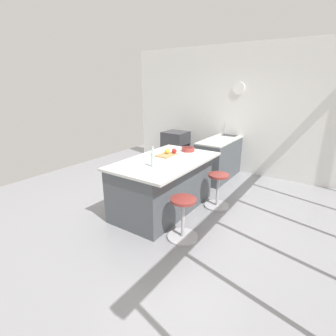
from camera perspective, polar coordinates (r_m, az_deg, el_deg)
ground_plane at (r=4.62m, az=0.88°, el=-8.73°), size 7.13×7.13×0.00m
interior_partition_left at (r=6.52m, az=14.10°, el=12.37°), size 0.15×5.49×2.97m
sink_cabinet at (r=6.37m, az=12.65°, el=2.92°), size 2.16×0.60×1.19m
oven_range at (r=6.99m, az=1.71°, el=4.56°), size 0.60×0.61×0.88m
kitchen_island at (r=4.40m, az=-1.05°, el=-3.64°), size 1.89×1.15×0.90m
stool_by_window at (r=4.61m, az=11.00°, el=-5.18°), size 0.44×0.44×0.62m
stool_middle at (r=3.65m, az=3.36°, el=-11.46°), size 0.44×0.44×0.62m
cutting_board at (r=4.48m, az=-0.37°, el=2.96°), size 0.36×0.24×0.02m
apple_red at (r=4.54m, az=1.39°, el=3.84°), size 0.09×0.09×0.09m
apple_yellow at (r=4.51m, az=-0.17°, el=3.78°), size 0.09×0.09×0.09m
water_bottle at (r=3.84m, az=-3.42°, el=2.05°), size 0.06×0.06×0.31m
fruit_bowl at (r=4.77m, az=4.48°, el=4.24°), size 0.24×0.24×0.07m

